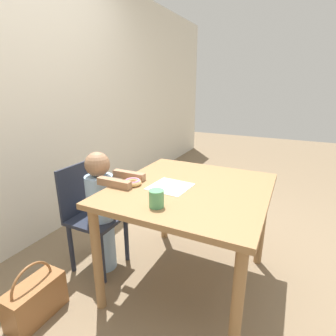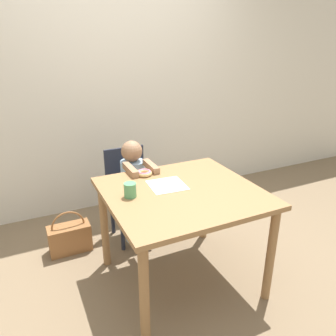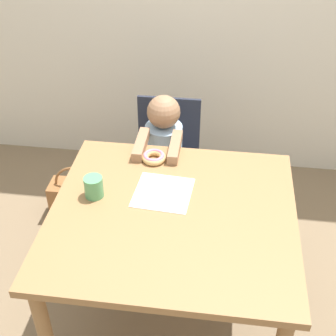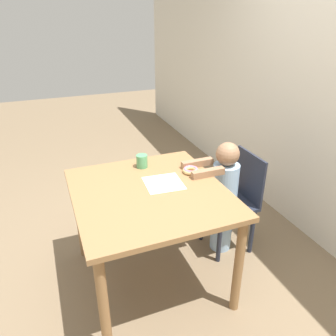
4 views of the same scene
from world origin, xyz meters
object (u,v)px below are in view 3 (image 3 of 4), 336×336
at_px(handbag, 79,199).
at_px(cup, 94,187).
at_px(child_figure, 164,167).
at_px(donut, 154,157).
at_px(chair, 166,166).

height_order(handbag, cup, cup).
xyz_separation_m(child_figure, handbag, (-0.57, 0.09, -0.37)).
distance_m(child_figure, donut, 0.40).
distance_m(chair, child_figure, 0.13).
bearing_deg(chair, handbag, -177.73).
height_order(chair, donut, chair).
bearing_deg(donut, child_figure, 88.67).
bearing_deg(child_figure, donut, -91.33).
distance_m(child_figure, cup, 0.70).
height_order(donut, cup, cup).
xyz_separation_m(child_figure, cup, (-0.22, -0.59, 0.30)).
distance_m(child_figure, handbag, 0.68).
height_order(chair, cup, cup).
distance_m(donut, cup, 0.37).
height_order(child_figure, cup, child_figure).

